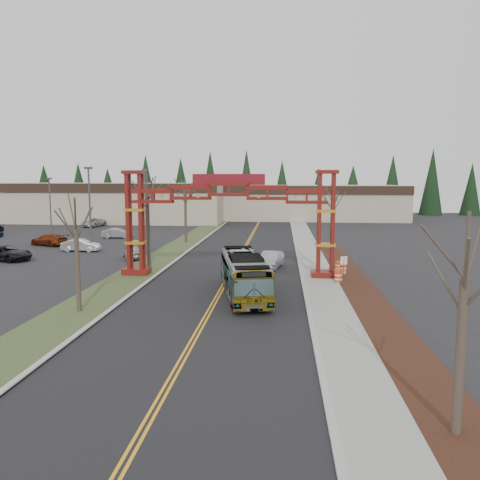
# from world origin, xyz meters

# --- Properties ---
(ground) EXTENTS (200.00, 200.00, 0.00)m
(ground) POSITION_xyz_m (0.00, 0.00, 0.00)
(ground) COLOR black
(ground) RESTS_ON ground
(road) EXTENTS (12.00, 110.00, 0.02)m
(road) POSITION_xyz_m (0.00, 25.00, 0.01)
(road) COLOR black
(road) RESTS_ON ground
(lane_line_left) EXTENTS (0.12, 100.00, 0.01)m
(lane_line_left) POSITION_xyz_m (-0.12, 25.00, 0.03)
(lane_line_left) COLOR orange
(lane_line_left) RESTS_ON road
(lane_line_right) EXTENTS (0.12, 100.00, 0.01)m
(lane_line_right) POSITION_xyz_m (0.12, 25.00, 0.03)
(lane_line_right) COLOR orange
(lane_line_right) RESTS_ON road
(curb_right) EXTENTS (0.30, 110.00, 0.15)m
(curb_right) POSITION_xyz_m (6.15, 25.00, 0.07)
(curb_right) COLOR #ACADA8
(curb_right) RESTS_ON ground
(sidewalk_right) EXTENTS (2.60, 110.00, 0.14)m
(sidewalk_right) POSITION_xyz_m (7.60, 25.00, 0.08)
(sidewalk_right) COLOR gray
(sidewalk_right) RESTS_ON ground
(landscape_strip) EXTENTS (2.60, 50.00, 0.12)m
(landscape_strip) POSITION_xyz_m (10.20, 10.00, 0.06)
(landscape_strip) COLOR black
(landscape_strip) RESTS_ON ground
(grass_median) EXTENTS (4.00, 110.00, 0.08)m
(grass_median) POSITION_xyz_m (-8.00, 25.00, 0.04)
(grass_median) COLOR #324120
(grass_median) RESTS_ON ground
(curb_left) EXTENTS (0.30, 110.00, 0.15)m
(curb_left) POSITION_xyz_m (-6.15, 25.00, 0.07)
(curb_left) COLOR #ACADA8
(curb_left) RESTS_ON ground
(gateway_arch) EXTENTS (18.20, 1.60, 8.90)m
(gateway_arch) POSITION_xyz_m (0.00, 18.00, 5.98)
(gateway_arch) COLOR #600F0C
(gateway_arch) RESTS_ON ground
(retail_building_west) EXTENTS (46.00, 22.30, 7.50)m
(retail_building_west) POSITION_xyz_m (-30.00, 71.96, 3.76)
(retail_building_west) COLOR tan
(retail_building_west) RESTS_ON ground
(retail_building_east) EXTENTS (38.00, 20.30, 7.00)m
(retail_building_east) POSITION_xyz_m (10.00, 79.95, 3.51)
(retail_building_east) COLOR tan
(retail_building_east) RESTS_ON ground
(conifer_treeline) EXTENTS (116.10, 5.60, 13.00)m
(conifer_treeline) POSITION_xyz_m (0.25, 92.00, 6.49)
(conifer_treeline) COLOR black
(conifer_treeline) RESTS_ON ground
(transit_bus) EXTENTS (4.56, 11.05, 3.00)m
(transit_bus) POSITION_xyz_m (1.80, 11.65, 1.50)
(transit_bus) COLOR #A7AAAF
(transit_bus) RESTS_ON ground
(silver_sedan) EXTENTS (2.47, 4.89, 1.54)m
(silver_sedan) POSITION_xyz_m (3.44, 22.00, 0.77)
(silver_sedan) COLOR #A5A8AD
(silver_sedan) RESTS_ON ground
(parked_car_near_a) EXTENTS (3.22, 4.45, 1.41)m
(parked_car_near_a) POSITION_xyz_m (-11.00, 26.08, 0.70)
(parked_car_near_a) COLOR #B0B1B8
(parked_car_near_a) RESTS_ON ground
(parked_car_near_b) EXTENTS (4.29, 1.53, 1.41)m
(parked_car_near_b) POSITION_xyz_m (-18.45, 30.46, 0.71)
(parked_car_near_b) COLOR white
(parked_car_near_b) RESTS_ON ground
(parked_car_near_c) EXTENTS (5.93, 3.81, 1.52)m
(parked_car_near_c) POSITION_xyz_m (-23.40, 23.82, 0.76)
(parked_car_near_c) COLOR black
(parked_car_near_c) RESTS_ON ground
(parked_car_mid_a) EXTENTS (5.55, 3.93, 1.49)m
(parked_car_mid_a) POSITION_xyz_m (-24.45, 34.73, 0.75)
(parked_car_mid_a) COLOR maroon
(parked_car_mid_a) RESTS_ON ground
(parked_car_far_a) EXTENTS (4.38, 1.94, 1.40)m
(parked_car_far_a) POSITION_xyz_m (-18.55, 42.74, 0.70)
(parked_car_far_a) COLOR #A5A8AD
(parked_car_far_a) RESTS_ON ground
(parked_car_far_b) EXTENTS (3.04, 5.55, 1.47)m
(parked_car_far_b) POSITION_xyz_m (-28.43, 58.11, 0.74)
(parked_car_far_b) COLOR #BBBBBB
(parked_car_far_b) RESTS_ON ground
(bare_tree_median_near) EXTENTS (2.97, 2.97, 7.07)m
(bare_tree_median_near) POSITION_xyz_m (-8.00, 6.51, 5.08)
(bare_tree_median_near) COLOR #382D26
(bare_tree_median_near) RESTS_ON ground
(bare_tree_median_mid) EXTENTS (3.44, 3.44, 8.74)m
(bare_tree_median_mid) POSITION_xyz_m (-8.00, 21.75, 6.42)
(bare_tree_median_mid) COLOR #382D26
(bare_tree_median_mid) RESTS_ON ground
(bare_tree_median_far) EXTENTS (3.41, 3.41, 8.43)m
(bare_tree_median_far) POSITION_xyz_m (-8.00, 38.76, 6.14)
(bare_tree_median_far) COLOR #382D26
(bare_tree_median_far) RESTS_ON ground
(bare_tree_right_near) EXTENTS (3.13, 3.13, 7.17)m
(bare_tree_right_near) POSITION_xyz_m (10.00, -6.07, 5.08)
(bare_tree_right_near) COLOR #382D26
(bare_tree_right_near) RESTS_ON ground
(bare_tree_right_far) EXTENTS (3.24, 3.24, 7.52)m
(bare_tree_right_far) POSITION_xyz_m (10.00, 31.73, 5.35)
(bare_tree_right_far) COLOR #382D26
(bare_tree_right_far) RESTS_ON ground
(light_pole_near) EXTENTS (0.83, 0.42, 9.57)m
(light_pole_near) POSITION_xyz_m (-17.31, 30.68, 5.54)
(light_pole_near) COLOR #3F3F44
(light_pole_near) RESTS_ON ground
(light_pole_mid) EXTENTS (0.73, 0.37, 8.42)m
(light_pole_mid) POSITION_xyz_m (-27.60, 41.59, 4.87)
(light_pole_mid) COLOR #3F3F44
(light_pole_mid) RESTS_ON ground
(light_pole_far) EXTENTS (0.87, 0.43, 10.03)m
(light_pole_far) POSITION_xyz_m (-19.45, 59.55, 5.80)
(light_pole_far) COLOR #3F3F44
(light_pole_far) RESTS_ON ground
(street_sign) EXTENTS (0.52, 0.20, 2.34)m
(street_sign) POSITION_xyz_m (9.14, 15.03, 1.68)
(street_sign) COLOR #3F3F44
(street_sign) RESTS_ON ground
(barrel_south) EXTENTS (0.59, 0.59, 1.09)m
(barrel_south) POSITION_xyz_m (8.88, 16.01, 0.54)
(barrel_south) COLOR #FE430E
(barrel_south) RESTS_ON ground
(barrel_mid) EXTENTS (0.57, 0.57, 1.05)m
(barrel_mid) POSITION_xyz_m (9.63, 19.10, 0.52)
(barrel_mid) COLOR #FE430E
(barrel_mid) RESTS_ON ground
(barrel_north) EXTENTS (0.52, 0.52, 0.96)m
(barrel_north) POSITION_xyz_m (9.44, 20.80, 0.48)
(barrel_north) COLOR #FE430E
(barrel_north) RESTS_ON ground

